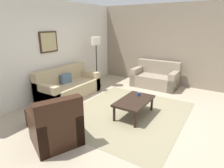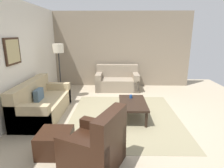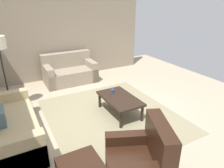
{
  "view_description": "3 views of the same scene",
  "coord_description": "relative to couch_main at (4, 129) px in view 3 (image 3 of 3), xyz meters",
  "views": [
    {
      "loc": [
        -3.76,
        -1.92,
        2.11
      ],
      "look_at": [
        -0.19,
        0.33,
        0.76
      ],
      "focal_mm": 29.94,
      "sensor_mm": 36.0,
      "label": 1
    },
    {
      "loc": [
        -4.3,
        0.24,
        2.02
      ],
      "look_at": [
        0.12,
        0.31,
        0.82
      ],
      "focal_mm": 30.21,
      "sensor_mm": 36.0,
      "label": 2
    },
    {
      "loc": [
        -3.49,
        1.9,
        2.4
      ],
      "look_at": [
        -0.01,
        -0.01,
        0.76
      ],
      "focal_mm": 32.86,
      "sensor_mm": 36.0,
      "label": 3
    }
  ],
  "objects": [
    {
      "name": "coffee_table",
      "position": [
        -0.1,
        -2.3,
        0.06
      ],
      "size": [
        1.1,
        0.64,
        0.41
      ],
      "color": "black",
      "rests_on": "ground_plane"
    },
    {
      "name": "stone_feature_panel",
      "position": [
        2.93,
        -2.11,
        1.1
      ],
      "size": [
        0.12,
        5.2,
        2.8
      ],
      "primitive_type": "cube",
      "color": "gray",
      "rests_on": "ground_plane"
    },
    {
      "name": "armchair_leather",
      "position": [
        -1.86,
        -1.6,
        0.01
      ],
      "size": [
        1.05,
        1.05,
        0.95
      ],
      "color": "black",
      "rests_on": "ground_plane"
    },
    {
      "name": "cup",
      "position": [
        0.19,
        -2.27,
        0.15
      ],
      "size": [
        0.07,
        0.07,
        0.09
      ],
      "primitive_type": "cylinder",
      "color": "#1E478C",
      "rests_on": "coffee_table"
    },
    {
      "name": "area_rug",
      "position": [
        -0.07,
        -2.11,
        -0.29
      ],
      "size": [
        3.05,
        2.66,
        0.01
      ],
      "primitive_type": "cube",
      "color": "gray",
      "rests_on": "ground_plane"
    },
    {
      "name": "couch_main",
      "position": [
        0.0,
        0.0,
        0.0
      ],
      "size": [
        1.93,
        0.88,
        0.88
      ],
      "color": "tan",
      "rests_on": "ground_plane"
    },
    {
      "name": "couch_loveseat",
      "position": [
        2.38,
        -1.94,
        -0.0
      ],
      "size": [
        0.88,
        1.53,
        0.88
      ],
      "color": "gray",
      "rests_on": "ground_plane"
    },
    {
      "name": "ground_plane",
      "position": [
        -0.07,
        -2.11,
        -0.3
      ],
      "size": [
        8.0,
        8.0,
        0.0
      ],
      "primitive_type": "plane",
      "color": "tan"
    }
  ]
}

